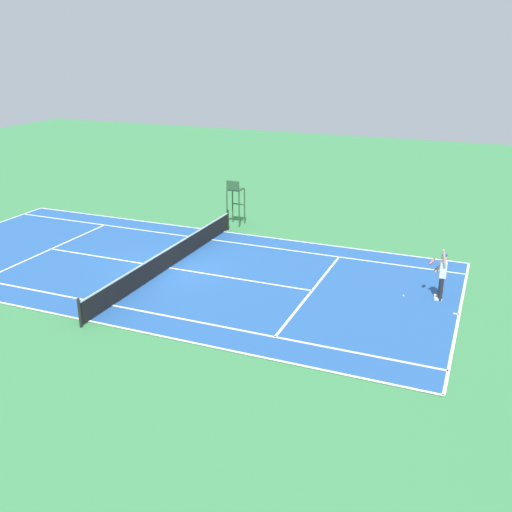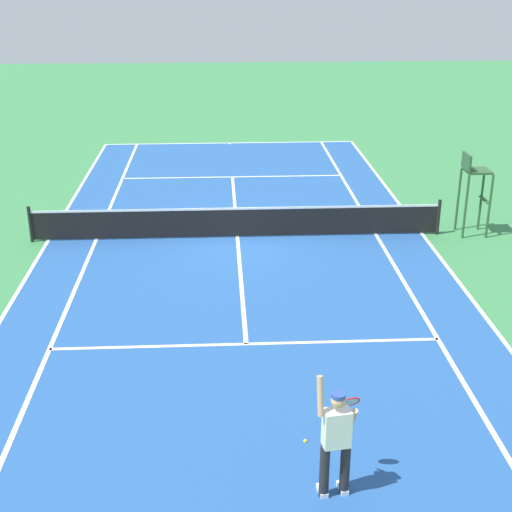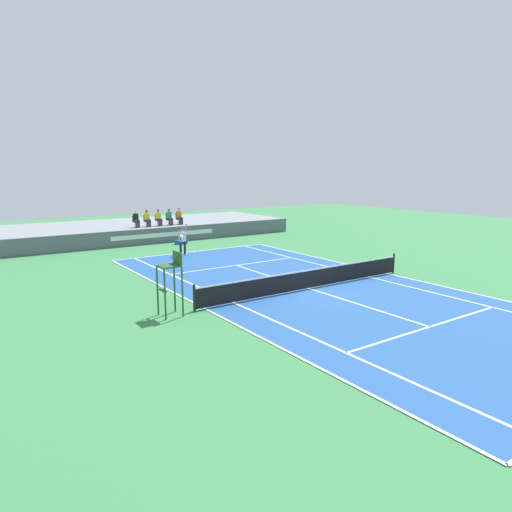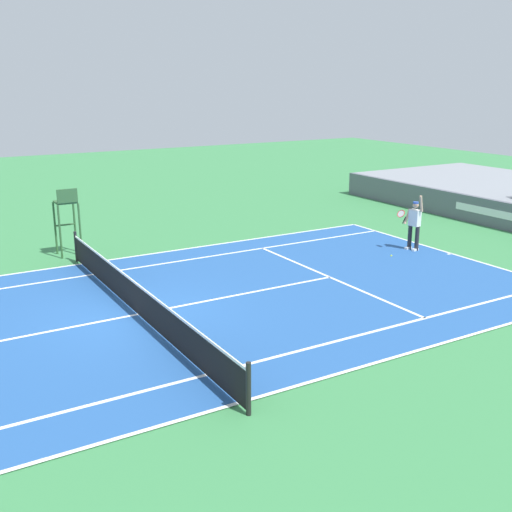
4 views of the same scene
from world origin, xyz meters
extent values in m
plane|color=#387F47|center=(0.00, 0.00, 0.00)|extent=(80.00, 80.00, 0.00)
cube|color=#235193|center=(0.00, 0.00, 0.01)|extent=(10.98, 23.78, 0.02)
cube|color=white|center=(0.00, 11.89, 0.02)|extent=(10.98, 0.10, 0.01)
cube|color=white|center=(-5.49, 0.00, 0.02)|extent=(0.10, 23.78, 0.01)
cube|color=white|center=(5.49, 0.00, 0.02)|extent=(0.10, 23.78, 0.01)
cube|color=white|center=(-4.11, 0.00, 0.02)|extent=(0.10, 23.78, 0.01)
cube|color=white|center=(4.11, 0.00, 0.02)|extent=(0.10, 23.78, 0.01)
cube|color=white|center=(0.00, 6.40, 0.02)|extent=(8.22, 0.10, 0.01)
cube|color=white|center=(0.00, -6.40, 0.02)|extent=(8.22, 0.10, 0.01)
cube|color=white|center=(0.00, 0.00, 0.02)|extent=(0.10, 12.80, 0.01)
cube|color=white|center=(0.00, 11.79, 0.02)|extent=(0.10, 0.20, 0.01)
cylinder|color=black|center=(-5.94, 0.00, 0.54)|extent=(0.10, 0.10, 1.07)
cylinder|color=black|center=(5.94, 0.00, 0.54)|extent=(0.10, 0.10, 1.07)
cube|color=black|center=(0.00, 0.00, 0.48)|extent=(11.78, 0.02, 0.84)
cube|color=white|center=(0.00, 0.00, 0.90)|extent=(11.78, 0.03, 0.06)
cylinder|color=#232328|center=(-0.98, 11.12, 0.46)|extent=(0.15, 0.15, 0.92)
cylinder|color=#232328|center=(-1.29, 11.07, 0.46)|extent=(0.15, 0.15, 0.92)
cube|color=white|center=(-0.97, 11.06, 0.05)|extent=(0.16, 0.29, 0.10)
cube|color=white|center=(-1.29, 11.01, 0.05)|extent=(0.16, 0.29, 0.10)
cube|color=white|center=(-1.14, 11.09, 1.22)|extent=(0.43, 0.29, 0.60)
sphere|color=tan|center=(-1.14, 11.09, 1.69)|extent=(0.22, 0.22, 0.22)
cylinder|color=#2D4CA8|center=(-1.14, 11.09, 1.78)|extent=(0.21, 0.21, 0.06)
cylinder|color=tan|center=(-0.87, 11.10, 1.78)|extent=(0.12, 0.22, 0.61)
cylinder|color=tan|center=(-1.38, 10.96, 1.24)|extent=(0.14, 0.34, 0.56)
cylinder|color=black|center=(-1.40, 10.83, 1.11)|extent=(0.06, 0.19, 0.25)
torus|color=red|center=(-1.40, 10.66, 1.37)|extent=(0.33, 0.24, 0.26)
cylinder|color=silver|center=(-1.40, 10.66, 1.37)|extent=(0.29, 0.20, 0.22)
sphere|color=#D1E533|center=(-0.86, 9.79, 0.03)|extent=(0.07, 0.07, 0.07)
cylinder|color=#2D562D|center=(-7.30, -0.35, 0.95)|extent=(0.07, 0.07, 1.90)
cylinder|color=#2D562D|center=(-7.30, 0.35, 0.95)|extent=(0.07, 0.07, 1.90)
cylinder|color=#2D562D|center=(-6.60, -0.35, 0.95)|extent=(0.07, 0.07, 1.90)
cylinder|color=#2D562D|center=(-6.60, 0.35, 0.95)|extent=(0.07, 0.07, 1.90)
cube|color=#2D562D|center=(-6.95, 0.00, 1.93)|extent=(0.70, 0.70, 0.06)
cube|color=#2D562D|center=(-6.60, 0.00, 2.20)|extent=(0.06, 0.70, 0.48)
cube|color=#2D562D|center=(-7.26, 0.00, 1.04)|extent=(0.10, 0.70, 0.04)
camera|label=1|loc=(20.12, 12.33, 9.17)|focal=40.80mm
camera|label=2|loc=(0.50, 19.75, 7.50)|focal=50.52mm
camera|label=3|loc=(-13.67, -15.51, 5.42)|focal=31.97mm
camera|label=4|loc=(14.84, -5.11, 5.98)|focal=43.26mm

